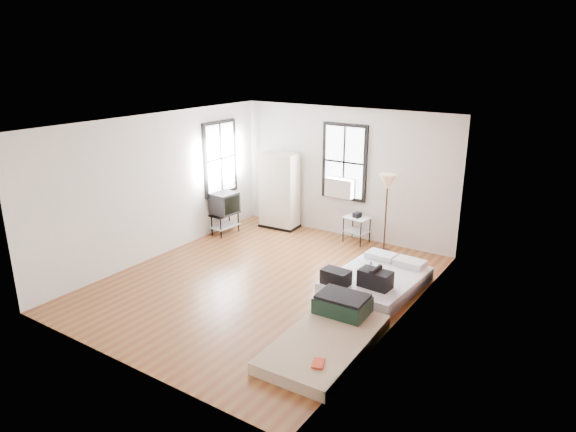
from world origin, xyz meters
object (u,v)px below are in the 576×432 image
Objects in this scene: side_table at (357,222)px; mattress_bare at (329,333)px; mattress_main at (375,280)px; floor_lamp at (388,186)px; tv_stand at (225,205)px; wardrobe at (279,191)px.

mattress_bare is at bearing -68.97° from side_table.
mattress_main is at bearing 93.10° from mattress_bare.
side_table is (-1.28, 1.84, 0.29)m from mattress_main.
floor_lamp is at bearing 112.13° from mattress_main.
tv_stand is (-3.96, 0.72, 0.51)m from mattress_main.
tv_stand is (-0.74, -1.05, -0.19)m from wardrobe.
floor_lamp is (2.63, -0.07, 0.51)m from wardrobe.
wardrobe reaches higher than mattress_main.
side_table is 2.92m from tv_stand.
wardrobe is (-3.21, 1.77, 0.70)m from mattress_main.
wardrobe is at bearing 154.43° from mattress_main.
side_table is at bearing 168.73° from floor_lamp.
wardrobe reaches higher than mattress_bare.
mattress_bare is 1.23× the size of wardrobe.
mattress_main reaches higher than mattress_bare.
side_table is 0.71× the size of tv_stand.
side_table is at bearing 128.01° from mattress_main.
mattress_bare is at bearing -51.56° from wardrobe.
tv_stand reaches higher than side_table.
floor_lamp is 3.59m from tv_stand.
mattress_main is 2.00× the size of tv_stand.
wardrobe is 1.84× the size of tv_stand.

